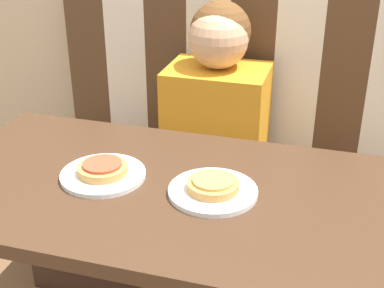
% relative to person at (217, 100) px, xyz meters
% --- Properties ---
extents(booth_seat, '(1.27, 0.53, 0.43)m').
position_rel_person_xyz_m(booth_seat, '(0.00, -0.00, -0.52)').
color(booth_seat, '#382319').
rests_on(booth_seat, ground_plane).
extents(booth_backrest, '(1.27, 0.09, 0.63)m').
position_rel_person_xyz_m(booth_backrest, '(-0.00, 0.21, 0.01)').
color(booth_backrest, '#4C331E').
rests_on(booth_backrest, booth_seat).
extents(dining_table, '(1.09, 0.61, 0.74)m').
position_rel_person_xyz_m(dining_table, '(0.00, -0.60, -0.09)').
color(dining_table, '#422B1C').
rests_on(dining_table, ground_plane).
extents(person, '(0.33, 0.25, 0.63)m').
position_rel_person_xyz_m(person, '(0.00, 0.00, 0.00)').
color(person, orange).
rests_on(person, booth_seat).
extents(plate_left, '(0.21, 0.21, 0.01)m').
position_rel_person_xyz_m(plate_left, '(-0.14, -0.60, 0.02)').
color(plate_left, white).
rests_on(plate_left, dining_table).
extents(plate_right, '(0.21, 0.21, 0.01)m').
position_rel_person_xyz_m(plate_right, '(0.14, -0.60, 0.02)').
color(plate_right, white).
rests_on(plate_right, dining_table).
extents(pizza_left, '(0.12, 0.12, 0.03)m').
position_rel_person_xyz_m(pizza_left, '(-0.14, -0.60, 0.04)').
color(pizza_left, '#C68E47').
rests_on(pizza_left, plate_left).
extents(pizza_right, '(0.12, 0.12, 0.03)m').
position_rel_person_xyz_m(pizza_right, '(0.14, -0.60, 0.04)').
color(pizza_right, '#C68E47').
rests_on(pizza_right, plate_right).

